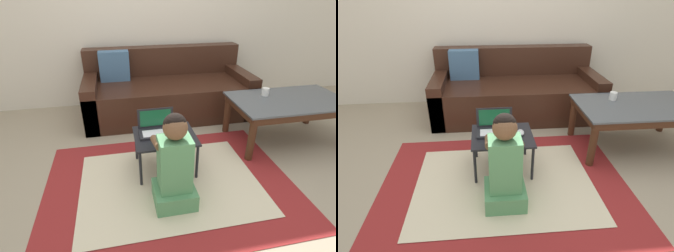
# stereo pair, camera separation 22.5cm
# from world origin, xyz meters

# --- Properties ---
(ground_plane) EXTENTS (16.00, 16.00, 0.00)m
(ground_plane) POSITION_xyz_m (0.00, 0.00, 0.00)
(ground_plane) COLOR gray
(wall_back) EXTENTS (9.00, 0.06, 2.50)m
(wall_back) POSITION_xyz_m (0.00, 1.76, 1.25)
(wall_back) COLOR beige
(wall_back) RESTS_ON ground_plane
(area_rug) EXTENTS (2.05, 1.47, 0.01)m
(area_rug) POSITION_xyz_m (-0.07, -0.14, 0.00)
(area_rug) COLOR maroon
(area_rug) RESTS_ON ground_plane
(couch) EXTENTS (2.03, 0.90, 0.79)m
(couch) POSITION_xyz_m (0.18, 1.28, 0.28)
(couch) COLOR #381E14
(couch) RESTS_ON ground_plane
(coffee_table) EXTENTS (1.16, 0.68, 0.47)m
(coffee_table) POSITION_xyz_m (1.26, 0.33, 0.40)
(coffee_table) COLOR #4C5156
(coffee_table) RESTS_ON ground_plane
(laptop_desk) EXTENTS (0.52, 0.43, 0.35)m
(laptop_desk) POSITION_xyz_m (-0.07, 0.07, 0.31)
(laptop_desk) COLOR black
(laptop_desk) RESTS_ON ground_plane
(laptop) EXTENTS (0.31, 0.19, 0.20)m
(laptop) POSITION_xyz_m (-0.13, 0.13, 0.38)
(laptop) COLOR #232328
(laptop) RESTS_ON laptop_desk
(computer_mouse) EXTENTS (0.06, 0.10, 0.04)m
(computer_mouse) POSITION_xyz_m (0.08, 0.07, 0.37)
(computer_mouse) COLOR silver
(computer_mouse) RESTS_ON laptop_desk
(person_seated) EXTENTS (0.31, 0.41, 0.75)m
(person_seated) POSITION_xyz_m (-0.09, -0.35, 0.34)
(person_seated) COLOR #518E5B
(person_seated) RESTS_ON ground_plane
(cup_on_table) EXTENTS (0.07, 0.07, 0.08)m
(cup_on_table) POSITION_xyz_m (1.07, 0.48, 0.51)
(cup_on_table) COLOR white
(cup_on_table) RESTS_ON coffee_table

